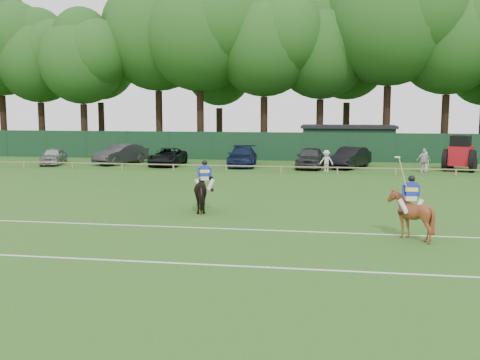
% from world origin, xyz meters
% --- Properties ---
extents(ground, '(160.00, 160.00, 0.00)m').
position_xyz_m(ground, '(0.00, 0.00, 0.00)').
color(ground, '#1E4C14').
rests_on(ground, ground).
extents(horse_dark, '(1.56, 2.34, 1.81)m').
position_xyz_m(horse_dark, '(-1.02, 2.43, 0.91)').
color(horse_dark, black).
rests_on(horse_dark, ground).
extents(horse_chestnut, '(1.52, 1.69, 1.77)m').
position_xyz_m(horse_chestnut, '(7.44, -1.55, 0.88)').
color(horse_chestnut, brown).
rests_on(horse_chestnut, ground).
extents(sedan_silver, '(2.58, 4.32, 1.38)m').
position_xyz_m(sedan_silver, '(-17.97, 20.70, 0.69)').
color(sedan_silver, '#9EA0A3').
rests_on(sedan_silver, ground).
extents(sedan_grey, '(3.55, 5.31, 1.65)m').
position_xyz_m(sedan_grey, '(-12.67, 22.08, 0.83)').
color(sedan_grey, '#2E2F31').
rests_on(sedan_grey, ground).
extents(suv_black, '(2.45, 5.08, 1.39)m').
position_xyz_m(suv_black, '(-8.51, 21.55, 0.70)').
color(suv_black, black).
rests_on(suv_black, ground).
extents(sedan_navy, '(2.63, 5.51, 1.55)m').
position_xyz_m(sedan_navy, '(-2.47, 22.01, 0.78)').
color(sedan_navy, '#131C3D').
rests_on(sedan_navy, ground).
extents(hatch_grey, '(2.22, 4.92, 1.64)m').
position_xyz_m(hatch_grey, '(2.94, 21.45, 0.82)').
color(hatch_grey, '#333336').
rests_on(hatch_grey, ground).
extents(estate_black, '(3.50, 5.12, 1.60)m').
position_xyz_m(estate_black, '(5.99, 22.11, 0.80)').
color(estate_black, black).
rests_on(estate_black, ground).
extents(spectator_left, '(1.12, 0.79, 1.57)m').
position_xyz_m(spectator_left, '(4.20, 19.26, 0.78)').
color(spectator_left, silver).
rests_on(spectator_left, ground).
extents(spectator_mid, '(1.09, 0.67, 1.73)m').
position_xyz_m(spectator_mid, '(11.12, 19.84, 0.87)').
color(spectator_mid, beige).
rests_on(spectator_mid, ground).
extents(spectator_right, '(0.87, 0.83, 1.50)m').
position_xyz_m(spectator_right, '(11.25, 20.23, 0.75)').
color(spectator_right, silver).
rests_on(spectator_right, ground).
extents(rider_dark, '(0.92, 0.51, 1.41)m').
position_xyz_m(rider_dark, '(-1.02, 2.42, 1.69)').
color(rider_dark, silver).
rests_on(rider_dark, ground).
extents(rider_chestnut, '(0.94, 0.56, 2.05)m').
position_xyz_m(rider_chestnut, '(7.43, -1.56, 1.67)').
color(rider_chestnut, silver).
rests_on(rider_chestnut, ground).
extents(polo_ball, '(0.09, 0.09, 0.09)m').
position_xyz_m(polo_ball, '(2.84, -6.17, 0.04)').
color(polo_ball, silver).
rests_on(polo_ball, ground).
extents(pitch_lines, '(60.00, 5.10, 0.01)m').
position_xyz_m(pitch_lines, '(0.00, -3.50, 0.01)').
color(pitch_lines, silver).
rests_on(pitch_lines, ground).
extents(pitch_rail, '(62.10, 0.10, 0.50)m').
position_xyz_m(pitch_rail, '(0.00, 18.00, 0.45)').
color(pitch_rail, '#997F5B').
rests_on(pitch_rail, ground).
extents(perimeter_fence, '(92.08, 0.08, 2.50)m').
position_xyz_m(perimeter_fence, '(0.00, 27.00, 1.25)').
color(perimeter_fence, '#14351E').
rests_on(perimeter_fence, ground).
extents(utility_shed, '(8.40, 4.40, 3.04)m').
position_xyz_m(utility_shed, '(6.00, 30.00, 1.54)').
color(utility_shed, '#14331E').
rests_on(utility_shed, ground).
extents(tree_row, '(96.00, 12.00, 21.00)m').
position_xyz_m(tree_row, '(2.00, 35.00, 0.00)').
color(tree_row, '#26561C').
rests_on(tree_row, ground).
extents(tractor, '(3.04, 3.64, 2.62)m').
position_xyz_m(tractor, '(13.96, 21.34, 1.24)').
color(tractor, '#A70F18').
rests_on(tractor, ground).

